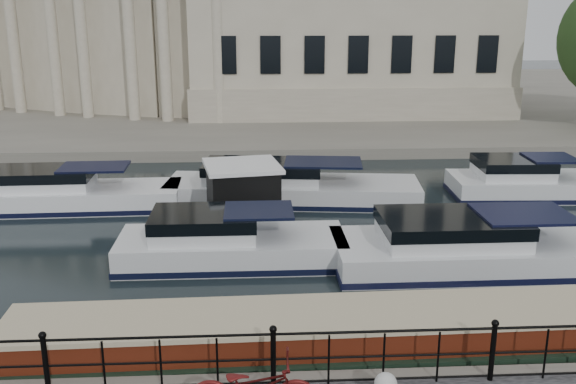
# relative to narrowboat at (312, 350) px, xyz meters

# --- Properties ---
(ground_plane) EXTENTS (160.00, 160.00, 0.00)m
(ground_plane) POSITION_rel_narrowboat_xyz_m (-0.85, 0.66, -0.37)
(ground_plane) COLOR black
(ground_plane) RESTS_ON ground
(far_bank) EXTENTS (120.00, 42.00, 0.55)m
(far_bank) POSITION_rel_narrowboat_xyz_m (-0.85, 39.66, -0.09)
(far_bank) COLOR #6B665B
(far_bank) RESTS_ON ground_plane
(railing) EXTENTS (24.14, 0.14, 1.22)m
(railing) POSITION_rel_narrowboat_xyz_m (-0.85, -1.59, 0.84)
(railing) COLOR black
(railing) RESTS_ON near_quay
(civic_building) EXTENTS (53.55, 31.84, 16.85)m
(civic_building) POSITION_rel_narrowboat_xyz_m (-1.85, 35.37, 6.67)
(civic_building) COLOR #ADA38C
(civic_building) RESTS_ON far_bank
(narrowboat) EXTENTS (15.60, 2.43, 1.57)m
(narrowboat) POSITION_rel_narrowboat_xyz_m (0.00, 0.00, 0.00)
(narrowboat) COLOR black
(narrowboat) RESTS_ON ground_plane
(harbour_hut) EXTENTS (3.78, 3.32, 2.21)m
(harbour_hut) POSITION_rel_narrowboat_xyz_m (-1.54, 9.27, 0.59)
(harbour_hut) COLOR #6B665B
(harbour_hut) RESTS_ON ground_plane
(cabin_cruisers) EXTENTS (24.95, 10.22, 1.99)m
(cabin_cruisers) POSITION_rel_narrowboat_xyz_m (0.96, 9.19, 0.00)
(cabin_cruisers) COLOR silver
(cabin_cruisers) RESTS_ON ground_plane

